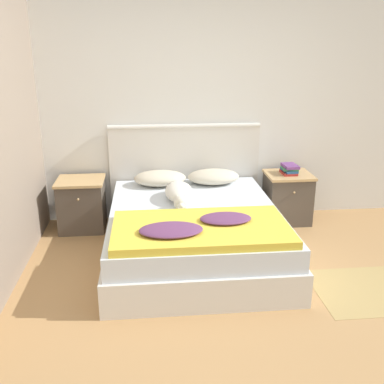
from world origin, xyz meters
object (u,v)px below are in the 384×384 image
(nightstand_right, at_px, (287,197))
(dog, at_px, (179,193))
(nightstand_left, at_px, (82,204))
(book_stack, at_px, (289,169))
(pillow_right, at_px, (213,177))
(bed, at_px, (194,233))
(pillow_left, at_px, (160,178))

(nightstand_right, height_order, dog, dog)
(nightstand_left, height_order, nightstand_right, same)
(dog, height_order, book_stack, book_stack)
(pillow_right, distance_m, dog, 0.65)
(bed, bearing_deg, pillow_left, 110.90)
(bed, distance_m, book_stack, 1.43)
(pillow_left, xyz_separation_m, pillow_right, (0.58, 0.00, 0.00))
(pillow_right, xyz_separation_m, dog, (-0.41, -0.51, -0.00))
(nightstand_right, bearing_deg, pillow_right, -178.96)
(bed, height_order, pillow_right, pillow_right)
(dog, bearing_deg, nightstand_left, 152.84)
(dog, relative_size, book_stack, 2.88)
(nightstand_left, relative_size, book_stack, 2.39)
(pillow_right, bearing_deg, bed, -110.90)
(nightstand_left, bearing_deg, dog, -27.16)
(bed, relative_size, dog, 2.94)
(pillow_left, bearing_deg, nightstand_left, 178.96)
(book_stack, bearing_deg, nightstand_left, -179.93)
(bed, height_order, pillow_left, pillow_left)
(nightstand_left, xyz_separation_m, book_stack, (2.28, 0.00, 0.33))
(bed, height_order, book_stack, book_stack)
(bed, relative_size, pillow_right, 3.57)
(bed, bearing_deg, nightstand_right, 34.28)
(dog, distance_m, book_stack, 1.37)
(pillow_left, height_order, dog, dog)
(pillow_right, xyz_separation_m, book_stack, (0.85, 0.02, 0.06))
(bed, relative_size, book_stack, 8.48)
(nightstand_left, bearing_deg, bed, -34.28)
(nightstand_right, xyz_separation_m, pillow_left, (-1.43, -0.02, 0.27))
(bed, height_order, nightstand_left, nightstand_left)
(nightstand_left, relative_size, pillow_left, 1.01)
(pillow_right, bearing_deg, book_stack, 1.23)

